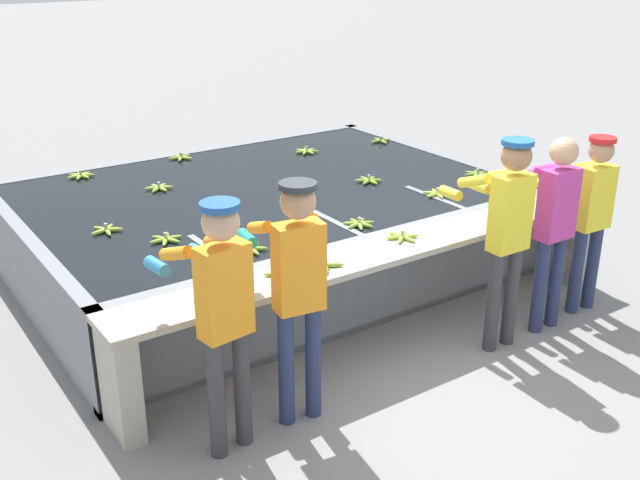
{
  "coord_description": "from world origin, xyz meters",
  "views": [
    {
      "loc": [
        -3.54,
        -3.97,
        3.07
      ],
      "look_at": [
        0.0,
        1.18,
        0.58
      ],
      "focal_mm": 42.0,
      "sensor_mm": 36.0,
      "label": 1
    }
  ],
  "objects": [
    {
      "name": "ground_plane",
      "position": [
        0.0,
        0.0,
        0.0
      ],
      "size": [
        80.0,
        80.0,
        0.0
      ],
      "primitive_type": "plane",
      "color": "gray",
      "rests_on": "ground"
    },
    {
      "name": "wash_tank",
      "position": [
        -0.0,
        2.14,
        0.41
      ],
      "size": [
        4.69,
        3.4,
        0.83
      ],
      "color": "gray",
      "rests_on": "ground"
    },
    {
      "name": "work_ledge",
      "position": [
        0.0,
        0.23,
        0.6
      ],
      "size": [
        4.69,
        0.45,
        0.83
      ],
      "color": "#A8A393",
      "rests_on": "ground"
    },
    {
      "name": "worker_0",
      "position": [
        -1.73,
        -0.29,
        1.03
      ],
      "size": [
        0.46,
        0.74,
        1.69
      ],
      "color": "#38383D",
      "rests_on": "ground"
    },
    {
      "name": "worker_1",
      "position": [
        -1.17,
        -0.26,
        1.04
      ],
      "size": [
        0.47,
        0.74,
        1.71
      ],
      "color": "navy",
      "rests_on": "ground"
    },
    {
      "name": "worker_2",
      "position": [
        0.7,
        -0.34,
        1.06
      ],
      "size": [
        0.41,
        0.72,
        1.72
      ],
      "color": "#38383D",
      "rests_on": "ground"
    },
    {
      "name": "worker_3",
      "position": [
        1.25,
        -0.34,
        1.0
      ],
      "size": [
        0.41,
        0.71,
        1.66
      ],
      "color": "navy",
      "rests_on": "ground"
    },
    {
      "name": "worker_4",
      "position": [
        1.8,
        -0.29,
        0.95
      ],
      "size": [
        0.43,
        0.72,
        1.58
      ],
      "color": "navy",
      "rests_on": "ground"
    },
    {
      "name": "banana_bunch_floating_0",
      "position": [
        -0.93,
        0.8,
        0.84
      ],
      "size": [
        0.26,
        0.28,
        0.08
      ],
      "color": "#7FAD33",
      "rests_on": "wash_tank"
    },
    {
      "name": "banana_bunch_floating_1",
      "position": [
        0.12,
        0.76,
        0.84
      ],
      "size": [
        0.28,
        0.28,
        0.08
      ],
      "color": "#75A333",
      "rests_on": "wash_tank"
    },
    {
      "name": "banana_bunch_floating_2",
      "position": [
        0.95,
        1.7,
        0.84
      ],
      "size": [
        0.26,
        0.28,
        0.08
      ],
      "color": "#7FAD33",
      "rests_on": "wash_tank"
    },
    {
      "name": "banana_bunch_floating_3",
      "position": [
        -1.39,
        3.51,
        0.84
      ],
      "size": [
        0.28,
        0.28,
        0.08
      ],
      "color": "#9EC642",
      "rests_on": "wash_tank"
    },
    {
      "name": "banana_bunch_floating_4",
      "position": [
        1.06,
        3.0,
        0.84
      ],
      "size": [
        0.28,
        0.28,
        0.08
      ],
      "color": "#93BC3D",
      "rests_on": "wash_tank"
    },
    {
      "name": "banana_bunch_floating_5",
      "position": [
        -1.71,
        1.84,
        0.84
      ],
      "size": [
        0.28,
        0.27,
        0.08
      ],
      "color": "#93BC3D",
      "rests_on": "wash_tank"
    },
    {
      "name": "banana_bunch_floating_6",
      "position": [
        2.07,
        2.9,
        0.84
      ],
      "size": [
        0.28,
        0.28,
        0.08
      ],
      "color": "#8CB738",
      "rests_on": "wash_tank"
    },
    {
      "name": "banana_bunch_floating_7",
      "position": [
        -0.89,
        2.67,
        0.84
      ],
      "size": [
        0.27,
        0.28,
        0.08
      ],
      "color": "#9EC642",
      "rests_on": "wash_tank"
    },
    {
      "name": "banana_bunch_floating_8",
      "position": [
        -0.24,
        3.57,
        0.84
      ],
      "size": [
        0.28,
        0.27,
        0.08
      ],
      "color": "#9EC642",
      "rests_on": "wash_tank"
    },
    {
      "name": "banana_bunch_floating_9",
      "position": [
        1.23,
        0.99,
        0.84
      ],
      "size": [
        0.28,
        0.27,
        0.08
      ],
      "color": "#9EC642",
      "rests_on": "wash_tank"
    },
    {
      "name": "banana_bunch_floating_10",
      "position": [
        2.02,
        1.23,
        0.84
      ],
      "size": [
        0.28,
        0.28,
        0.08
      ],
      "color": "#75A333",
      "rests_on": "wash_tank"
    },
    {
      "name": "banana_bunch_floating_11",
      "position": [
        -1.39,
        1.36,
        0.84
      ],
      "size": [
        0.28,
        0.26,
        0.08
      ],
      "color": "#8CB738",
      "rests_on": "wash_tank"
    },
    {
      "name": "banana_bunch_floating_12",
      "position": [
        0.2,
        1.95,
        0.84
      ],
      "size": [
        0.28,
        0.27,
        0.08
      ],
      "color": "#9EC642",
      "rests_on": "wash_tank"
    },
    {
      "name": "banana_bunch_ledge_0",
      "position": [
        -0.97,
        0.24,
        0.84
      ],
      "size": [
        0.27,
        0.28,
        0.08
      ],
      "color": "#7FAD33",
      "rests_on": "work_ledge"
    },
    {
      "name": "banana_bunch_ledge_1",
      "position": [
        -0.63,
        0.19,
        0.84
      ],
      "size": [
        0.26,
        0.26,
        0.08
      ],
      "color": "#75A333",
      "rests_on": "work_ledge"
    },
    {
      "name": "banana_bunch_ledge_2",
      "position": [
        0.21,
        0.31,
        0.84
      ],
      "size": [
        0.27,
        0.28,
        0.08
      ],
      "color": "#8CB738",
      "rests_on": "work_ledge"
    },
    {
      "name": "knife_0",
      "position": [
        2.08,
        0.19,
        0.83
      ],
      "size": [
        0.3,
        0.24,
        0.02
      ],
      "color": "silver",
      "rests_on": "work_ledge"
    }
  ]
}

